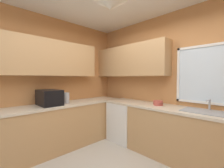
{
  "coord_description": "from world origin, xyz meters",
  "views": [
    {
      "loc": [
        1.24,
        -1.19,
        1.4
      ],
      "look_at": [
        -0.66,
        0.67,
        1.3
      ],
      "focal_mm": 23.48,
      "sensor_mm": 36.0,
      "label": 1
    }
  ],
  "objects": [
    {
      "name": "dishwasher",
      "position": [
        -0.9,
        1.32,
        0.42
      ],
      "size": [
        0.6,
        0.6,
        0.85
      ],
      "primitive_type": "cube",
      "color": "white",
      "rests_on": "ground_plane"
    },
    {
      "name": "sink_assembly",
      "position": [
        0.68,
        1.36,
        0.9
      ],
      "size": [
        0.67,
        0.4,
        0.19
      ],
      "color": "#9EA0A5",
      "rests_on": "counter_run_back"
    },
    {
      "name": "microwave",
      "position": [
        -1.56,
        -0.11,
        1.04
      ],
      "size": [
        0.48,
        0.36,
        0.29
      ],
      "primitive_type": "cube",
      "color": "black",
      "rests_on": "counter_run_left"
    },
    {
      "name": "bowl",
      "position": [
        -0.11,
        1.35,
        0.94
      ],
      "size": [
        0.17,
        0.17,
        0.09
      ],
      "primitive_type": "cylinder",
      "color": "#B74C42",
      "rests_on": "counter_run_back"
    },
    {
      "name": "room_shell",
      "position": [
        -0.36,
        0.46,
        1.78
      ],
      "size": [
        3.87,
        3.44,
        2.74
      ],
      "color": "#C6844C",
      "rests_on": "ground_plane"
    },
    {
      "name": "kettle",
      "position": [
        -1.54,
        0.23,
        1.0
      ],
      "size": [
        0.11,
        0.11,
        0.22
      ],
      "primitive_type": "cylinder",
      "color": "#B7B7BC",
      "rests_on": "counter_run_left"
    },
    {
      "name": "counter_run_left",
      "position": [
        -1.56,
        0.0,
        0.45
      ],
      "size": [
        0.65,
        3.05,
        0.89
      ],
      "color": "tan",
      "rests_on": "ground_plane"
    },
    {
      "name": "counter_run_back",
      "position": [
        0.21,
        1.35,
        0.45
      ],
      "size": [
        2.96,
        0.65,
        0.89
      ],
      "color": "tan",
      "rests_on": "ground_plane"
    }
  ]
}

